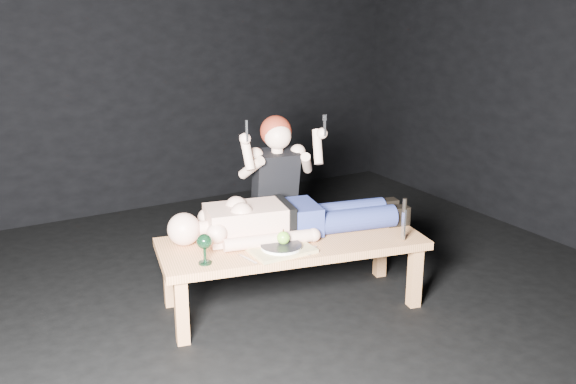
{
  "coord_description": "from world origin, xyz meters",
  "views": [
    {
      "loc": [
        -1.77,
        -3.1,
        1.9
      ],
      "look_at": [
        0.08,
        0.14,
        0.75
      ],
      "focal_mm": 39.57,
      "sensor_mm": 36.0,
      "label": 1
    }
  ],
  "objects_px": {
    "lying_man": "(293,214)",
    "serving_tray": "(281,250)",
    "kneeling_woman": "(273,193)",
    "table": "(292,273)",
    "carving_knife": "(404,220)",
    "goblet": "(205,249)"
  },
  "relations": [
    {
      "from": "serving_tray",
      "to": "lying_man",
      "type": "bearing_deg",
      "value": 46.89
    },
    {
      "from": "goblet",
      "to": "lying_man",
      "type": "bearing_deg",
      "value": 14.71
    },
    {
      "from": "lying_man",
      "to": "goblet",
      "type": "height_order",
      "value": "lying_man"
    },
    {
      "from": "kneeling_woman",
      "to": "serving_tray",
      "type": "xyz_separation_m",
      "value": [
        -0.3,
        -0.65,
        -0.13
      ]
    },
    {
      "from": "serving_tray",
      "to": "carving_knife",
      "type": "height_order",
      "value": "carving_knife"
    },
    {
      "from": "lying_man",
      "to": "table",
      "type": "bearing_deg",
      "value": -112.29
    },
    {
      "from": "lying_man",
      "to": "kneeling_woman",
      "type": "distance_m",
      "value": 0.43
    },
    {
      "from": "serving_tray",
      "to": "goblet",
      "type": "bearing_deg",
      "value": 173.15
    },
    {
      "from": "table",
      "to": "serving_tray",
      "type": "xyz_separation_m",
      "value": [
        -0.15,
        -0.13,
        0.24
      ]
    },
    {
      "from": "lying_man",
      "to": "serving_tray",
      "type": "distance_m",
      "value": 0.34
    },
    {
      "from": "table",
      "to": "serving_tray",
      "type": "distance_m",
      "value": 0.31
    },
    {
      "from": "serving_tray",
      "to": "carving_knife",
      "type": "relative_size",
      "value": 1.33
    },
    {
      "from": "kneeling_woman",
      "to": "carving_knife",
      "type": "relative_size",
      "value": 4.35
    },
    {
      "from": "kneeling_woman",
      "to": "serving_tray",
      "type": "bearing_deg",
      "value": -103.05
    },
    {
      "from": "goblet",
      "to": "carving_knife",
      "type": "distance_m",
      "value": 1.24
    },
    {
      "from": "kneeling_woman",
      "to": "carving_knife",
      "type": "xyz_separation_m",
      "value": [
        0.45,
        -0.87,
        -0.01
      ]
    },
    {
      "from": "lying_man",
      "to": "serving_tray",
      "type": "bearing_deg",
      "value": -121.51
    },
    {
      "from": "kneeling_woman",
      "to": "carving_knife",
      "type": "bearing_deg",
      "value": -51.55
    },
    {
      "from": "kneeling_woman",
      "to": "table",
      "type": "bearing_deg",
      "value": -94.41
    },
    {
      "from": "serving_tray",
      "to": "goblet",
      "type": "distance_m",
      "value": 0.47
    },
    {
      "from": "lying_man",
      "to": "kneeling_woman",
      "type": "xyz_separation_m",
      "value": [
        0.08,
        0.42,
        0.01
      ]
    },
    {
      "from": "lying_man",
      "to": "goblet",
      "type": "xyz_separation_m",
      "value": [
        -0.68,
        -0.18,
        -0.04
      ]
    }
  ]
}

